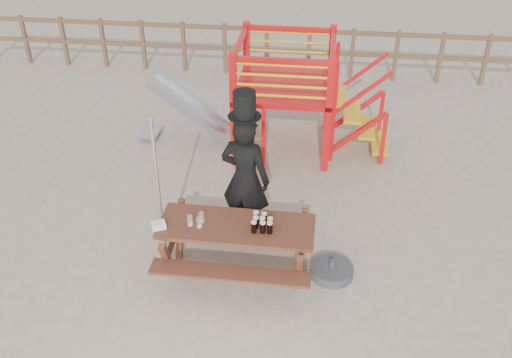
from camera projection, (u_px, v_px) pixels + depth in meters
name	position (u px, v px, depth m)	size (l,w,h in m)	color
ground	(246.00, 271.00, 7.89)	(60.00, 60.00, 0.00)	#B8A58F
back_fence	(288.00, 46.00, 13.31)	(15.09, 0.09, 1.20)	brown
playground_fort	(280.00, 93.00, 10.27)	(4.71, 1.84, 2.10)	red
picnic_table	(237.00, 242.00, 7.63)	(2.06, 1.43, 0.79)	brown
man_with_hat	(245.00, 176.00, 8.00)	(0.82, 0.64, 2.34)	black
metal_pole	(158.00, 189.00, 7.64)	(0.05, 0.05, 2.19)	#B2B2B7
parasol_base	(332.00, 271.00, 7.80)	(0.60, 0.60, 0.25)	#3D3D43
paper_bag	(159.00, 225.00, 7.41)	(0.18, 0.14, 0.08)	white
stout_pints	(262.00, 223.00, 7.37)	(0.28, 0.28, 0.17)	black
empty_glasses	(197.00, 220.00, 7.45)	(0.21, 0.18, 0.15)	silver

